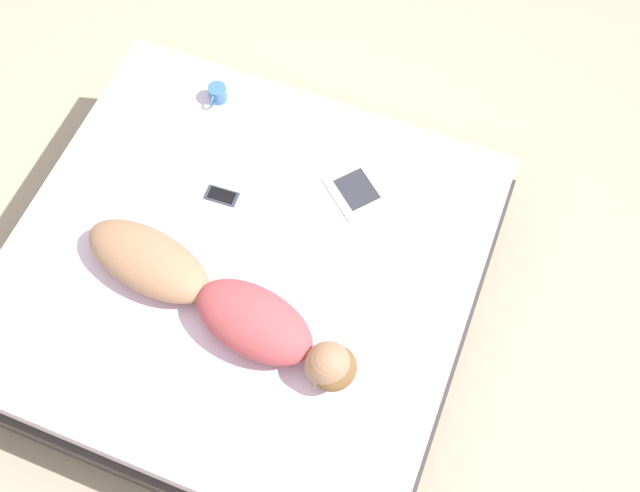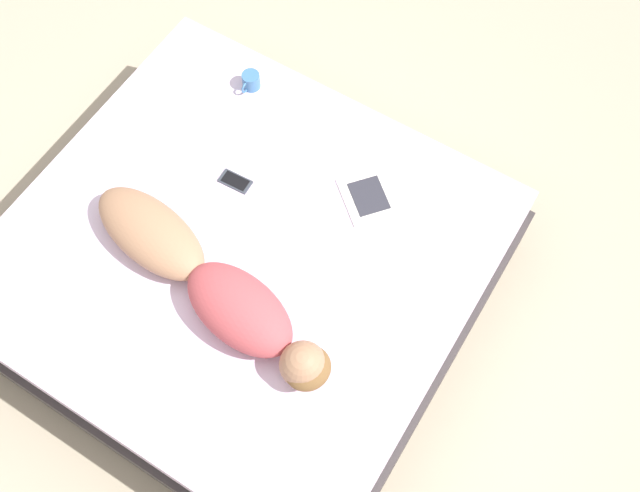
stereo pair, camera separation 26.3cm
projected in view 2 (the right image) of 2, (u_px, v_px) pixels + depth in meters
The scene contains 6 objects.
ground_plane at pixel (251, 294), 3.78m from camera, with size 12.00×12.00×0.00m, color #B7A88E.
bed at pixel (246, 272), 3.54m from camera, with size 1.96×2.07×0.54m.
person at pixel (212, 285), 3.12m from camera, with size 0.47×1.33×0.19m.
open_magazine at pixel (391, 190), 3.42m from camera, with size 0.52×0.49×0.01m.
coffee_mug at pixel (251, 81), 3.65m from camera, with size 0.12×0.09×0.08m.
cell_phone at pixel (235, 181), 3.44m from camera, with size 0.08×0.15×0.01m.
Camera 2 is at (1.06, 1.07, 3.50)m, focal length 42.00 mm.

